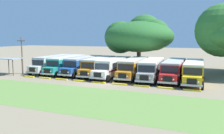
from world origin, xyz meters
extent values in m
plane|color=#84755B|center=(0.00, 0.00, 0.00)|extent=(220.00, 220.00, 0.00)
cube|color=olive|center=(0.00, -7.88, 0.00)|extent=(80.00, 9.55, 0.01)
cube|color=silver|center=(-12.16, 6.67, 1.55)|extent=(2.74, 9.26, 2.10)
cube|color=red|center=(-12.16, 6.67, 1.38)|extent=(2.77, 9.28, 0.24)
cube|color=black|center=(-10.90, 7.00, 2.05)|extent=(0.25, 8.00, 0.80)
cube|color=black|center=(-13.44, 6.94, 2.05)|extent=(0.25, 8.00, 0.80)
cube|color=#B2B2B7|center=(-12.16, 6.67, 2.71)|extent=(2.66, 9.16, 0.22)
cube|color=silver|center=(-12.02, 1.37, 1.02)|extent=(2.24, 1.46, 1.05)
cube|color=black|center=(-12.00, 0.63, 1.05)|extent=(1.10, 0.13, 0.70)
cube|color=#B7B7BC|center=(-12.00, 0.59, 0.62)|extent=(2.40, 0.26, 0.24)
cube|color=black|center=(-12.04, 2.04, 2.05)|extent=(2.20, 0.12, 0.84)
cube|color=red|center=(-12.28, 11.29, 1.45)|extent=(0.90, 0.08, 1.30)
sphere|color=#EAE5C6|center=(-11.30, 0.60, 1.05)|extent=(0.20, 0.20, 0.20)
sphere|color=#EAE5C6|center=(-12.70, 0.56, 1.05)|extent=(0.20, 0.20, 0.20)
cylinder|color=black|center=(-10.82, 1.50, 0.50)|extent=(0.31, 1.01, 1.00)
cylinder|color=black|center=(-13.22, 1.44, 0.50)|extent=(0.31, 1.01, 1.00)
cylinder|color=black|center=(-11.04, 9.70, 0.50)|extent=(0.31, 1.01, 1.00)
cylinder|color=black|center=(-13.44, 9.64, 0.50)|extent=(0.31, 1.01, 1.00)
cube|color=teal|center=(-9.13, 6.43, 1.55)|extent=(2.80, 9.28, 2.10)
cube|color=white|center=(-9.13, 6.43, 1.38)|extent=(2.83, 9.30, 0.24)
cube|color=black|center=(-7.87, 6.77, 2.05)|extent=(0.30, 8.00, 0.80)
cube|color=black|center=(-10.41, 6.69, 2.05)|extent=(0.30, 8.00, 0.80)
cube|color=beige|center=(-9.13, 6.43, 2.71)|extent=(2.72, 9.17, 0.22)
cube|color=teal|center=(-8.95, 1.13, 1.02)|extent=(2.25, 1.47, 1.05)
cube|color=black|center=(-8.93, 0.39, 1.05)|extent=(1.10, 0.14, 0.70)
cube|color=#B7B7BC|center=(-8.93, 0.35, 0.62)|extent=(2.41, 0.28, 0.24)
cube|color=black|center=(-8.97, 1.80, 2.05)|extent=(2.20, 0.13, 0.84)
cube|color=white|center=(-9.28, 11.05, 1.45)|extent=(0.90, 0.09, 1.30)
sphere|color=#EAE5C6|center=(-8.23, 0.36, 1.05)|extent=(0.20, 0.20, 0.20)
sphere|color=#EAE5C6|center=(-9.63, 0.32, 1.05)|extent=(0.20, 0.20, 0.20)
cylinder|color=black|center=(-7.76, 1.27, 0.50)|extent=(0.31, 1.01, 1.00)
cylinder|color=black|center=(-10.16, 1.19, 0.50)|extent=(0.31, 1.01, 1.00)
cylinder|color=black|center=(-8.03, 9.47, 0.50)|extent=(0.31, 1.01, 1.00)
cylinder|color=black|center=(-10.43, 9.39, 0.50)|extent=(0.31, 1.01, 1.00)
cube|color=#23519E|center=(-5.89, 6.65, 1.55)|extent=(2.60, 9.23, 2.10)
cube|color=silver|center=(-5.89, 6.65, 1.38)|extent=(2.63, 9.25, 0.24)
cube|color=black|center=(-4.62, 6.94, 2.05)|extent=(0.13, 8.00, 0.80)
cube|color=black|center=(-7.16, 6.96, 2.05)|extent=(0.13, 8.00, 0.80)
cube|color=#B2B2B7|center=(-5.89, 6.65, 2.71)|extent=(2.52, 9.13, 0.22)
cube|color=#23519E|center=(-5.95, 1.35, 1.02)|extent=(2.22, 1.42, 1.05)
cube|color=black|center=(-5.96, 0.61, 1.05)|extent=(1.10, 0.11, 0.70)
cube|color=#B7B7BC|center=(-5.96, 0.57, 0.62)|extent=(2.40, 0.23, 0.24)
cube|color=black|center=(-5.95, 2.02, 2.05)|extent=(2.20, 0.08, 0.84)
cube|color=silver|center=(-5.84, 11.27, 1.45)|extent=(0.90, 0.07, 1.30)
sphere|color=#EAE5C6|center=(-5.26, 0.55, 1.05)|extent=(0.20, 0.20, 0.20)
sphere|color=#EAE5C6|center=(-6.66, 0.57, 1.05)|extent=(0.20, 0.20, 0.20)
cylinder|color=black|center=(-4.75, 1.44, 0.50)|extent=(0.29, 1.00, 1.00)
cylinder|color=black|center=(-7.15, 1.46, 0.50)|extent=(0.29, 1.00, 1.00)
cylinder|color=black|center=(-4.66, 9.64, 0.50)|extent=(0.29, 1.00, 1.00)
cylinder|color=black|center=(-7.06, 9.66, 0.50)|extent=(0.29, 1.00, 1.00)
cube|color=orange|center=(-2.90, 6.44, 1.55)|extent=(3.01, 9.33, 2.10)
cube|color=white|center=(-2.90, 6.44, 1.38)|extent=(3.04, 9.35, 0.24)
cube|color=black|center=(-1.65, 6.81, 2.05)|extent=(0.49, 7.99, 0.80)
cube|color=black|center=(-4.19, 6.67, 2.05)|extent=(0.49, 7.99, 0.80)
cube|color=beige|center=(-2.90, 6.44, 2.71)|extent=(2.92, 9.22, 0.22)
cube|color=orange|center=(-2.61, 1.15, 1.02)|extent=(2.27, 1.52, 1.05)
cube|color=black|center=(-2.56, 0.41, 1.05)|extent=(1.10, 0.16, 0.70)
cube|color=#B7B7BC|center=(-2.56, 0.37, 0.62)|extent=(2.41, 0.33, 0.24)
cube|color=black|center=(-2.64, 1.82, 2.05)|extent=(2.20, 0.18, 0.84)
cube|color=white|center=(-3.16, 11.05, 1.45)|extent=(0.90, 0.11, 1.30)
sphere|color=#EAE5C6|center=(-1.86, 0.40, 1.05)|extent=(0.20, 0.20, 0.20)
sphere|color=#EAE5C6|center=(-3.26, 0.32, 1.05)|extent=(0.20, 0.20, 0.20)
cylinder|color=black|center=(-1.41, 1.32, 0.50)|extent=(0.34, 1.01, 1.00)
cylinder|color=black|center=(-3.81, 1.18, 0.50)|extent=(0.34, 1.01, 1.00)
cylinder|color=black|center=(-1.87, 9.50, 0.50)|extent=(0.34, 1.01, 1.00)
cylinder|color=black|center=(-4.27, 9.37, 0.50)|extent=(0.34, 1.01, 1.00)
cube|color=silver|center=(-0.16, 6.05, 1.55)|extent=(2.59, 9.22, 2.10)
cube|color=maroon|center=(-0.16, 6.05, 1.38)|extent=(2.62, 9.24, 0.24)
cube|color=black|center=(1.11, 6.34, 2.05)|extent=(0.12, 8.00, 0.80)
cube|color=black|center=(-1.43, 6.37, 2.05)|extent=(0.12, 8.00, 0.80)
cube|color=silver|center=(-0.16, 6.05, 2.71)|extent=(2.51, 9.12, 0.22)
cube|color=silver|center=(-0.21, 0.75, 1.02)|extent=(2.21, 1.42, 1.05)
cube|color=black|center=(-0.22, 0.01, 1.05)|extent=(1.10, 0.11, 0.70)
cube|color=#B7B7BC|center=(-0.22, -0.03, 0.62)|extent=(2.40, 0.22, 0.24)
cube|color=black|center=(-0.21, 1.42, 2.05)|extent=(2.20, 0.08, 0.84)
cube|color=maroon|center=(-0.12, 10.67, 1.45)|extent=(0.90, 0.07, 1.30)
sphere|color=#EAE5C6|center=(0.48, -0.04, 1.05)|extent=(0.20, 0.20, 0.20)
sphere|color=#EAE5C6|center=(-0.92, -0.03, 1.05)|extent=(0.20, 0.20, 0.20)
cylinder|color=black|center=(0.99, 0.84, 0.50)|extent=(0.29, 1.00, 1.00)
cylinder|color=black|center=(-1.41, 0.87, 0.50)|extent=(0.29, 1.00, 1.00)
cylinder|color=black|center=(1.07, 9.04, 0.50)|extent=(0.29, 1.00, 1.00)
cylinder|color=black|center=(-1.33, 9.07, 0.50)|extent=(0.29, 1.00, 1.00)
cube|color=orange|center=(2.99, 6.62, 1.55)|extent=(2.75, 9.27, 2.10)
cube|color=white|center=(2.99, 6.62, 1.38)|extent=(2.78, 9.29, 0.24)
cube|color=black|center=(4.25, 6.95, 2.05)|extent=(0.26, 8.00, 0.80)
cube|color=black|center=(1.71, 6.88, 2.05)|extent=(0.26, 8.00, 0.80)
cube|color=beige|center=(2.99, 6.62, 2.71)|extent=(2.67, 9.16, 0.22)
cube|color=orange|center=(3.14, 1.32, 1.02)|extent=(2.24, 1.46, 1.05)
cube|color=black|center=(3.16, 0.58, 1.05)|extent=(1.10, 0.13, 0.70)
cube|color=#B7B7BC|center=(3.16, 0.54, 0.62)|extent=(2.40, 0.27, 0.24)
cube|color=black|center=(3.12, 1.99, 2.05)|extent=(2.20, 0.12, 0.84)
cube|color=white|center=(2.86, 11.24, 1.45)|extent=(0.90, 0.08, 1.30)
sphere|color=#EAE5C6|center=(3.86, 0.55, 1.05)|extent=(0.20, 0.20, 0.20)
sphere|color=#EAE5C6|center=(2.46, 0.51, 1.05)|extent=(0.20, 0.20, 0.20)
cylinder|color=black|center=(4.33, 1.45, 0.50)|extent=(0.31, 1.01, 1.00)
cylinder|color=black|center=(1.93, 1.39, 0.50)|extent=(0.31, 1.01, 1.00)
cylinder|color=black|center=(4.11, 9.65, 0.50)|extent=(0.31, 1.01, 1.00)
cylinder|color=black|center=(1.71, 9.58, 0.50)|extent=(0.31, 1.01, 1.00)
cube|color=#9E9993|center=(5.90, 6.24, 1.55)|extent=(3.03, 9.33, 2.10)
cube|color=#282828|center=(5.90, 6.24, 1.38)|extent=(3.06, 9.35, 0.24)
cube|color=black|center=(7.15, 6.62, 2.05)|extent=(0.50, 7.99, 0.80)
cube|color=black|center=(4.61, 6.47, 2.05)|extent=(0.50, 7.99, 0.80)
cube|color=silver|center=(5.90, 6.24, 2.71)|extent=(2.94, 9.22, 0.22)
cube|color=#9E9993|center=(6.20, 0.95, 1.02)|extent=(2.28, 1.52, 1.05)
cube|color=black|center=(6.25, 0.21, 1.05)|extent=(1.10, 0.16, 0.70)
cube|color=#B7B7BC|center=(6.25, 0.17, 0.62)|extent=(2.41, 0.34, 0.24)
cube|color=black|center=(6.16, 1.62, 2.05)|extent=(2.20, 0.19, 0.84)
cube|color=#282828|center=(5.63, 10.85, 1.45)|extent=(0.90, 0.11, 1.30)
sphere|color=#EAE5C6|center=(6.95, 0.20, 1.05)|extent=(0.20, 0.20, 0.20)
sphere|color=#EAE5C6|center=(5.55, 0.12, 1.05)|extent=(0.20, 0.20, 0.20)
cylinder|color=black|center=(7.39, 1.12, 0.50)|extent=(0.34, 1.01, 1.00)
cylinder|color=black|center=(5.00, 0.98, 0.50)|extent=(0.34, 1.01, 1.00)
cylinder|color=black|center=(6.92, 9.31, 0.50)|extent=(0.34, 1.01, 1.00)
cylinder|color=black|center=(4.52, 9.17, 0.50)|extent=(0.34, 1.01, 1.00)
cube|color=red|center=(9.11, 6.55, 1.55)|extent=(2.52, 9.20, 2.10)
cube|color=white|center=(9.11, 6.55, 1.38)|extent=(2.55, 9.22, 0.24)
cube|color=black|center=(10.38, 6.85, 2.05)|extent=(0.06, 8.00, 0.80)
cube|color=black|center=(7.84, 6.85, 2.05)|extent=(0.06, 8.00, 0.80)
cube|color=#B2B2B7|center=(9.11, 6.55, 2.71)|extent=(2.44, 9.10, 0.22)
cube|color=red|center=(9.10, 1.25, 1.02)|extent=(2.20, 1.40, 1.05)
cube|color=black|center=(9.10, 0.51, 1.05)|extent=(1.10, 0.10, 0.70)
cube|color=#B7B7BC|center=(9.10, 0.47, 0.62)|extent=(2.40, 0.20, 0.24)
cube|color=black|center=(9.10, 1.92, 2.05)|extent=(2.20, 0.06, 0.84)
cube|color=white|center=(9.12, 11.17, 1.45)|extent=(0.90, 0.06, 1.30)
sphere|color=#EAE5C6|center=(9.80, 0.46, 1.05)|extent=(0.20, 0.20, 0.20)
sphere|color=#EAE5C6|center=(8.40, 0.46, 1.05)|extent=(0.20, 0.20, 0.20)
cylinder|color=black|center=(10.30, 1.35, 0.50)|extent=(0.28, 1.00, 1.00)
cylinder|color=black|center=(7.90, 1.35, 0.50)|extent=(0.28, 1.00, 1.00)
cylinder|color=black|center=(10.32, 9.55, 0.50)|extent=(0.28, 1.00, 1.00)
cylinder|color=black|center=(7.92, 9.55, 0.50)|extent=(0.28, 1.00, 1.00)
cube|color=yellow|center=(11.85, 6.03, 1.55)|extent=(2.66, 9.24, 2.10)
cube|color=black|center=(11.85, 6.03, 1.38)|extent=(2.69, 9.26, 0.24)
cube|color=black|center=(13.12, 6.36, 2.05)|extent=(0.18, 8.00, 0.80)
cube|color=black|center=(10.58, 6.31, 2.05)|extent=(0.18, 8.00, 0.80)
cube|color=silver|center=(11.85, 6.03, 2.71)|extent=(2.58, 9.14, 0.22)
cube|color=yellow|center=(11.94, 0.74, 1.02)|extent=(2.22, 1.44, 1.05)
cube|color=black|center=(11.96, 0.00, 1.05)|extent=(1.10, 0.12, 0.70)
cube|color=#B7B7BC|center=(11.96, -0.04, 0.62)|extent=(2.40, 0.24, 0.24)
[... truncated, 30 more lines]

